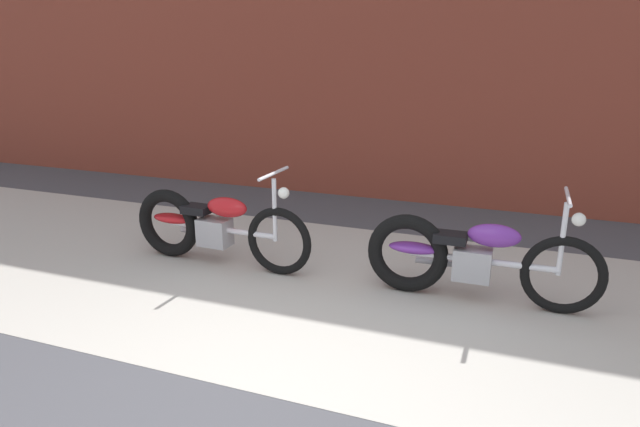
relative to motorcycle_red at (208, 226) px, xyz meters
name	(u,v)px	position (x,y,z in m)	size (l,w,h in m)	color
ground_plane	(274,398)	(1.63, -1.89, -0.40)	(80.00, 80.00, 0.00)	#47474C
sidewalk_slab	(356,290)	(1.63, -0.14, -0.40)	(36.00, 3.50, 0.01)	#B2ADA3
brick_building_wall	(436,21)	(1.63, 3.31, 2.08)	(36.00, 0.50, 4.95)	brown
motorcycle_red	(208,226)	(0.00, 0.00, 0.00)	(2.01, 0.58, 1.03)	black
motorcycle_purple	(464,257)	(2.55, 0.03, 0.00)	(2.01, 0.58, 1.03)	black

